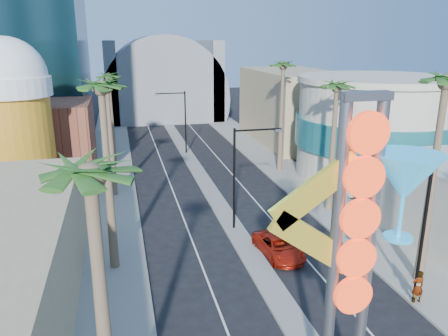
# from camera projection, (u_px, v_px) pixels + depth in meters

# --- Properties ---
(sidewalk_west) EXTENTS (5.00, 100.00, 0.15)m
(sidewalk_west) POSITION_uv_depth(u_px,v_px,m) (110.00, 179.00, 45.78)
(sidewalk_west) COLOR gray
(sidewalk_west) RESTS_ON ground
(sidewalk_east) EXTENTS (5.00, 100.00, 0.15)m
(sidewalk_east) POSITION_uv_depth(u_px,v_px,m) (280.00, 167.00, 50.06)
(sidewalk_east) COLOR gray
(sidewalk_east) RESTS_ON ground
(median) EXTENTS (1.60, 84.00, 0.15)m
(median) POSITION_uv_depth(u_px,v_px,m) (194.00, 166.00, 50.71)
(median) COLOR gray
(median) RESTS_ON ground
(brick_filler_west) EXTENTS (10.00, 10.00, 8.00)m
(brick_filler_west) POSITION_uv_depth(u_px,v_px,m) (44.00, 140.00, 45.99)
(brick_filler_west) COLOR brown
(brick_filler_west) RESTS_ON ground
(filler_east) EXTENTS (10.00, 20.00, 10.00)m
(filler_east) POSITION_uv_depth(u_px,v_px,m) (292.00, 106.00, 62.24)
(filler_east) COLOR tan
(filler_east) RESTS_ON ground
(beer_mug) EXTENTS (7.00, 7.00, 14.50)m
(beer_mug) POSITION_uv_depth(u_px,v_px,m) (12.00, 117.00, 37.22)
(beer_mug) COLOR #BA7718
(beer_mug) RESTS_ON ground
(turquoise_building) EXTENTS (16.60, 16.60, 10.60)m
(turquoise_building) POSITION_uv_depth(u_px,v_px,m) (375.00, 128.00, 45.85)
(turquoise_building) COLOR beige
(turquoise_building) RESTS_ON ground
(canopy) EXTENTS (22.00, 16.00, 22.00)m
(canopy) POSITION_uv_depth(u_px,v_px,m) (163.00, 94.00, 81.20)
(canopy) COLOR slate
(canopy) RESTS_ON ground
(neon_sign) EXTENTS (6.53, 2.60, 12.55)m
(neon_sign) POSITION_uv_depth(u_px,v_px,m) (374.00, 233.00, 16.19)
(neon_sign) COLOR gray
(neon_sign) RESTS_ON ground
(streetlight_0) EXTENTS (3.79, 0.25, 8.00)m
(streetlight_0) POSITION_uv_depth(u_px,v_px,m) (241.00, 169.00, 32.70)
(streetlight_0) COLOR black
(streetlight_0) RESTS_ON ground
(streetlight_1) EXTENTS (3.79, 0.25, 8.00)m
(streetlight_1) POSITION_uv_depth(u_px,v_px,m) (181.00, 116.00, 54.82)
(streetlight_1) COLOR black
(streetlight_1) RESTS_ON ground
(streetlight_2) EXTENTS (3.45, 0.25, 8.00)m
(streetlight_2) POSITION_uv_depth(u_px,v_px,m) (416.00, 225.00, 22.92)
(streetlight_2) COLOR black
(streetlight_2) RESTS_ON ground
(palm_0) EXTENTS (2.40, 2.40, 11.70)m
(palm_0) POSITION_uv_depth(u_px,v_px,m) (92.00, 197.00, 12.34)
(palm_0) COLOR brown
(palm_0) RESTS_ON ground
(palm_1) EXTENTS (2.40, 2.40, 12.70)m
(palm_1) POSITION_uv_depth(u_px,v_px,m) (102.00, 100.00, 25.13)
(palm_1) COLOR brown
(palm_1) RESTS_ON ground
(palm_2) EXTENTS (2.40, 2.40, 11.20)m
(palm_2) POSITION_uv_depth(u_px,v_px,m) (107.00, 95.00, 38.56)
(palm_2) COLOR brown
(palm_2) RESTS_ON ground
(palm_3) EXTENTS (2.40, 2.40, 11.20)m
(palm_3) POSITION_uv_depth(u_px,v_px,m) (109.00, 82.00, 49.74)
(palm_3) COLOR brown
(palm_3) RESTS_ON ground
(palm_5) EXTENTS (2.40, 2.40, 13.20)m
(palm_5) POSITION_uv_depth(u_px,v_px,m) (444.00, 96.00, 23.47)
(palm_5) COLOR brown
(palm_5) RESTS_ON ground
(palm_6) EXTENTS (2.40, 2.40, 11.70)m
(palm_6) POSITION_uv_depth(u_px,v_px,m) (336.00, 95.00, 35.03)
(palm_6) COLOR brown
(palm_6) RESTS_ON ground
(palm_7) EXTENTS (2.40, 2.40, 12.70)m
(palm_7) POSITION_uv_depth(u_px,v_px,m) (283.00, 73.00, 45.96)
(palm_7) COLOR brown
(palm_7) RESTS_ON ground
(red_pickup) EXTENTS (2.73, 5.05, 1.34)m
(red_pickup) POSITION_uv_depth(u_px,v_px,m) (279.00, 247.00, 29.66)
(red_pickup) COLOR #AB1C0D
(red_pickup) RESTS_ON ground
(pedestrian_a) EXTENTS (0.73, 0.50, 1.94)m
(pedestrian_a) POSITION_uv_depth(u_px,v_px,m) (418.00, 287.00, 24.05)
(pedestrian_a) COLOR gray
(pedestrian_a) RESTS_ON sidewalk_east
(pedestrian_b) EXTENTS (1.01, 0.96, 1.64)m
(pedestrian_b) POSITION_uv_depth(u_px,v_px,m) (357.00, 239.00, 30.05)
(pedestrian_b) COLOR gray
(pedestrian_b) RESTS_ON sidewalk_east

